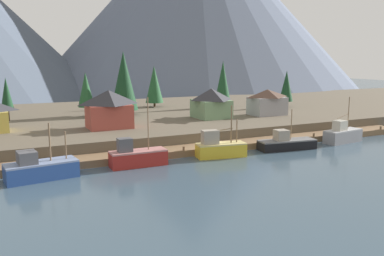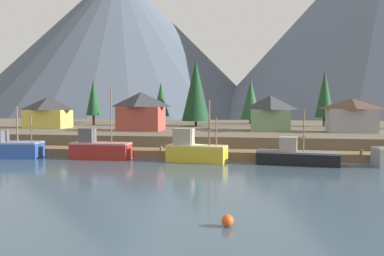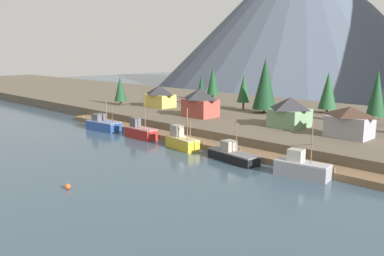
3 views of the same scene
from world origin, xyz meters
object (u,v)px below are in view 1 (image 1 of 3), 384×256
house_green (211,103)px  conifer_back_right (7,94)px  fishing_boat_blue (40,169)px  conifer_centre (154,84)px  fishing_boat_yellow (219,148)px  house_grey (267,102)px  conifer_mid_right (124,81)px  fishing_boat_grey (342,135)px  conifer_near_right (223,81)px  house_red (109,109)px  conifer_mid_left (286,86)px  fishing_boat_black (286,143)px  conifer_far_left (86,90)px  fishing_boat_red (137,157)px

house_green → conifer_back_right: bearing=160.3°
fishing_boat_blue → conifer_centre: conifer_centre is taller
fishing_boat_blue → fishing_boat_yellow: (24.17, 0.38, 0.11)m
conifer_back_right → house_grey: bearing=-16.3°
conifer_mid_right → fishing_boat_grey: bearing=-47.7°
conifer_near_right → conifer_back_right: bearing=-178.6°
house_red → fishing_boat_grey: bearing=-25.4°
fishing_boat_grey → house_grey: bearing=88.2°
house_grey → conifer_back_right: size_ratio=0.92×
fishing_boat_blue → house_red: house_red is taller
fishing_boat_yellow → conifer_mid_left: (33.88, 27.84, 6.13)m
fishing_boat_yellow → conifer_mid_right: 32.58m
fishing_boat_black → conifer_near_right: 35.75m
fishing_boat_grey → conifer_mid_right: (-28.43, 31.22, 8.14)m
conifer_centre → fishing_boat_yellow: bearing=-97.8°
house_red → conifer_near_right: bearing=28.4°
house_green → house_red: house_red is taller
conifer_far_left → fishing_boat_blue: bearing=-110.0°
house_grey → conifer_far_left: 36.73m
fishing_boat_blue → fishing_boat_red: size_ratio=0.93×
fishing_boat_yellow → conifer_mid_right: bearing=107.7°
conifer_far_left → fishing_boat_yellow: bearing=-69.7°
fishing_boat_yellow → house_red: (-11.58, 16.73, 4.38)m
conifer_mid_right → conifer_back_right: (-21.85, 1.40, -2.03)m
fishing_boat_red → house_red: (0.56, 16.34, 4.48)m
house_red → conifer_mid_right: size_ratio=0.57×
fishing_boat_blue → conifer_mid_left: conifer_mid_left is taller
house_grey → fishing_boat_red: bearing=-151.8°
fishing_boat_red → fishing_boat_grey: bearing=0.3°
house_green → conifer_back_right: size_ratio=0.85×
fishing_boat_grey → fishing_boat_black: bearing=172.7°
fishing_boat_red → house_green: 29.20m
fishing_boat_black → house_red: (-23.36, 16.92, 4.76)m
conifer_mid_right → house_red: bearing=-115.3°
conifer_near_right → fishing_boat_grey: bearing=-83.6°
fishing_boat_blue → fishing_boat_black: 35.96m
conifer_centre → house_green: bearing=-80.6°
fishing_boat_blue → conifer_near_right: conifer_near_right is taller
fishing_boat_blue → conifer_far_left: (12.06, 33.14, 6.53)m
house_red → conifer_far_left: conifer_far_left is taller
fishing_boat_yellow → conifer_centre: (5.68, 41.63, 6.55)m
fishing_boat_red → fishing_boat_black: bearing=-0.5°
conifer_near_right → fishing_boat_black: bearing=-103.4°
fishing_boat_black → conifer_far_left: 41.27m
fishing_boat_grey → conifer_mid_left: bearing=61.8°
fishing_boat_blue → house_grey: 49.70m
conifer_back_right → conifer_far_left: (14.46, 0.15, 0.35)m
fishing_boat_red → fishing_boat_black: size_ratio=0.96×
conifer_near_right → house_green: bearing=-127.2°
house_grey → conifer_centre: conifer_centre is taller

